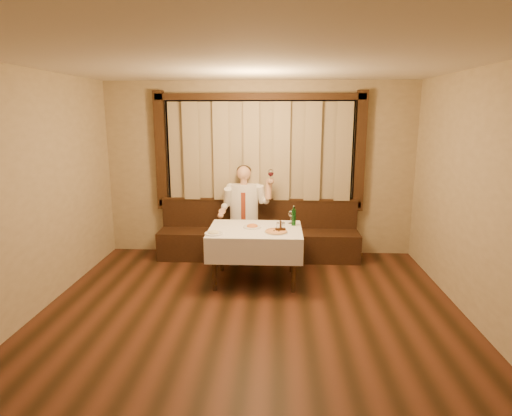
{
  "coord_description": "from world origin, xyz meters",
  "views": [
    {
      "loc": [
        0.3,
        -3.94,
        2.31
      ],
      "look_at": [
        0.0,
        1.9,
        1.0
      ],
      "focal_mm": 30.0,
      "sensor_mm": 36.0,
      "label": 1
    }
  ],
  "objects_px": {
    "green_bottle": "(294,217)",
    "seated_man": "(244,206)",
    "pasta_cream": "(214,232)",
    "cruet_caddy": "(281,228)",
    "pasta_red": "(252,225)",
    "banquette": "(259,238)",
    "dining_table": "(255,236)",
    "pizza": "(276,232)"
  },
  "relations": [
    {
      "from": "green_bottle",
      "to": "cruet_caddy",
      "type": "distance_m",
      "value": 0.37
    },
    {
      "from": "pizza",
      "to": "cruet_caddy",
      "type": "bearing_deg",
      "value": 47.47
    },
    {
      "from": "cruet_caddy",
      "to": "pizza",
      "type": "bearing_deg",
      "value": -142.11
    },
    {
      "from": "pasta_red",
      "to": "cruet_caddy",
      "type": "bearing_deg",
      "value": -24.74
    },
    {
      "from": "seated_man",
      "to": "dining_table",
      "type": "bearing_deg",
      "value": -76.39
    },
    {
      "from": "cruet_caddy",
      "to": "seated_man",
      "type": "height_order",
      "value": "seated_man"
    },
    {
      "from": "pizza",
      "to": "pasta_red",
      "type": "xyz_separation_m",
      "value": [
        -0.33,
        0.24,
        0.02
      ]
    },
    {
      "from": "pasta_cream",
      "to": "seated_man",
      "type": "height_order",
      "value": "seated_man"
    },
    {
      "from": "cruet_caddy",
      "to": "pasta_red",
      "type": "bearing_deg",
      "value": 145.68
    },
    {
      "from": "green_bottle",
      "to": "cruet_caddy",
      "type": "height_order",
      "value": "green_bottle"
    },
    {
      "from": "pasta_red",
      "to": "cruet_caddy",
      "type": "distance_m",
      "value": 0.43
    },
    {
      "from": "green_bottle",
      "to": "seated_man",
      "type": "relative_size",
      "value": 0.19
    },
    {
      "from": "pasta_cream",
      "to": "cruet_caddy",
      "type": "xyz_separation_m",
      "value": [
        0.87,
        0.17,
        0.02
      ]
    },
    {
      "from": "pasta_cream",
      "to": "seated_man",
      "type": "xyz_separation_m",
      "value": [
        0.3,
        1.23,
        0.07
      ]
    },
    {
      "from": "banquette",
      "to": "dining_table",
      "type": "relative_size",
      "value": 2.52
    },
    {
      "from": "dining_table",
      "to": "pizza",
      "type": "bearing_deg",
      "value": -32.97
    },
    {
      "from": "pasta_red",
      "to": "pasta_cream",
      "type": "distance_m",
      "value": 0.6
    },
    {
      "from": "pizza",
      "to": "pasta_red",
      "type": "distance_m",
      "value": 0.41
    },
    {
      "from": "banquette",
      "to": "green_bottle",
      "type": "bearing_deg",
      "value": -57.35
    },
    {
      "from": "banquette",
      "to": "pasta_cream",
      "type": "distance_m",
      "value": 1.5
    },
    {
      "from": "green_bottle",
      "to": "seated_man",
      "type": "bearing_deg",
      "value": 135.76
    },
    {
      "from": "pizza",
      "to": "seated_man",
      "type": "height_order",
      "value": "seated_man"
    },
    {
      "from": "pasta_red",
      "to": "pasta_cream",
      "type": "relative_size",
      "value": 1.06
    },
    {
      "from": "pasta_cream",
      "to": "pasta_red",
      "type": "bearing_deg",
      "value": 36.09
    },
    {
      "from": "dining_table",
      "to": "cruet_caddy",
      "type": "relative_size",
      "value": 8.76
    },
    {
      "from": "banquette",
      "to": "dining_table",
      "type": "distance_m",
      "value": 1.08
    },
    {
      "from": "green_bottle",
      "to": "seated_man",
      "type": "distance_m",
      "value": 1.05
    },
    {
      "from": "banquette",
      "to": "pasta_red",
      "type": "height_order",
      "value": "banquette"
    },
    {
      "from": "cruet_caddy",
      "to": "seated_man",
      "type": "distance_m",
      "value": 1.2
    },
    {
      "from": "banquette",
      "to": "seated_man",
      "type": "xyz_separation_m",
      "value": [
        -0.23,
        -0.09,
        0.55
      ]
    },
    {
      "from": "green_bottle",
      "to": "pasta_cream",
      "type": "bearing_deg",
      "value": -155.06
    },
    {
      "from": "dining_table",
      "to": "pizza",
      "type": "relative_size",
      "value": 4.08
    },
    {
      "from": "cruet_caddy",
      "to": "pasta_cream",
      "type": "bearing_deg",
      "value": -178.27
    },
    {
      "from": "pizza",
      "to": "seated_man",
      "type": "bearing_deg",
      "value": 114.6
    },
    {
      "from": "dining_table",
      "to": "pizza",
      "type": "distance_m",
      "value": 0.36
    },
    {
      "from": "pasta_red",
      "to": "green_bottle",
      "type": "height_order",
      "value": "green_bottle"
    },
    {
      "from": "cruet_caddy",
      "to": "seated_man",
      "type": "xyz_separation_m",
      "value": [
        -0.57,
        1.05,
        0.05
      ]
    },
    {
      "from": "pasta_cream",
      "to": "green_bottle",
      "type": "height_order",
      "value": "green_bottle"
    },
    {
      "from": "pasta_cream",
      "to": "cruet_caddy",
      "type": "relative_size",
      "value": 1.64
    },
    {
      "from": "pizza",
      "to": "seated_man",
      "type": "relative_size",
      "value": 0.21
    },
    {
      "from": "dining_table",
      "to": "green_bottle",
      "type": "bearing_deg",
      "value": 20.33
    },
    {
      "from": "pizza",
      "to": "pasta_cream",
      "type": "bearing_deg",
      "value": -172.25
    }
  ]
}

